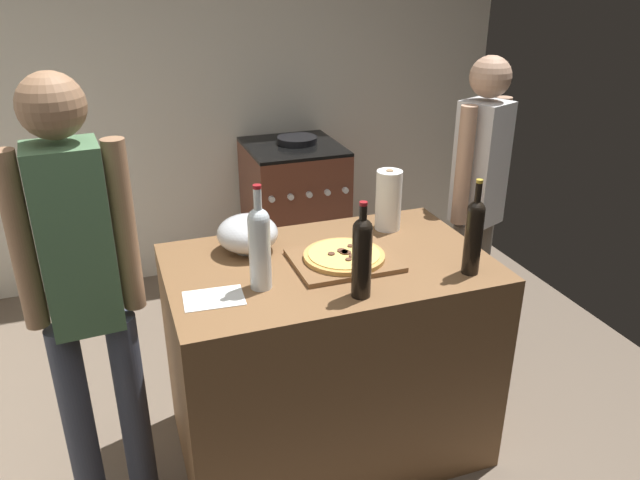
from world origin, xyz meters
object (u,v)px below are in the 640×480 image
object	(u,v)px
paper_towel_roll	(388,200)
wine_bottle_clear	(362,254)
pizza	(344,256)
person_in_stripes	(83,287)
wine_bottle_green	(260,244)
stove	(294,214)
mixing_bowl	(248,234)
person_in_red	(477,200)
wine_bottle_amber	(474,234)

from	to	relation	value
paper_towel_roll	wine_bottle_clear	bearing A→B (deg)	-123.75
pizza	person_in_stripes	distance (m)	0.96
pizza	wine_bottle_green	size ratio (longest dim) A/B	0.82
stove	mixing_bowl	bearing A→B (deg)	-114.28
mixing_bowl	person_in_stripes	xyz separation A→B (m)	(-0.63, -0.27, 0.01)
mixing_bowl	person_in_red	bearing A→B (deg)	8.90
stove	person_in_stripes	distance (m)	2.10
wine_bottle_amber	person_in_stripes	distance (m)	1.39
wine_bottle_amber	stove	world-z (taller)	wine_bottle_amber
paper_towel_roll	mixing_bowl	bearing A→B (deg)	-177.79
stove	person_in_red	xyz separation A→B (m)	(0.59, -1.16, 0.43)
wine_bottle_amber	wine_bottle_green	distance (m)	0.79
pizza	stove	bearing A→B (deg)	79.95
wine_bottle_green	stove	xyz separation A→B (m)	(0.64, 1.67, -0.60)
mixing_bowl	stove	xyz separation A→B (m)	(0.61, 1.35, -0.50)
pizza	person_in_red	distance (m)	0.97
wine_bottle_clear	person_in_red	size ratio (longest dim) A/B	0.22
mixing_bowl	person_in_red	size ratio (longest dim) A/B	0.16
person_in_stripes	stove	bearing A→B (deg)	52.63
paper_towel_roll	stove	xyz separation A→B (m)	(-0.03, 1.32, -0.56)
person_in_stripes	pizza	bearing A→B (deg)	2.06
mixing_bowl	stove	bearing A→B (deg)	65.72
paper_towel_roll	person_in_red	size ratio (longest dim) A/B	0.17
pizza	person_in_stripes	xyz separation A→B (m)	(-0.95, -0.03, 0.05)
pizza	person_in_stripes	world-z (taller)	person_in_stripes
mixing_bowl	wine_bottle_clear	size ratio (longest dim) A/B	0.70
pizza	stove	xyz separation A→B (m)	(0.28, 1.58, -0.46)
mixing_bowl	person_in_red	world-z (taller)	person_in_red
pizza	paper_towel_roll	bearing A→B (deg)	39.99
wine_bottle_amber	wine_bottle_clear	bearing A→B (deg)	-176.80
paper_towel_roll	person_in_stripes	world-z (taller)	person_in_stripes
person_in_stripes	person_in_red	bearing A→B (deg)	14.00
paper_towel_roll	stove	distance (m)	1.44
wine_bottle_amber	person_in_stripes	xyz separation A→B (m)	(-1.37, 0.20, -0.08)
paper_towel_roll	wine_bottle_green	xyz separation A→B (m)	(-0.66, -0.34, 0.04)
wine_bottle_amber	person_in_red	size ratio (longest dim) A/B	0.23
paper_towel_roll	person_in_stripes	xyz separation A→B (m)	(-1.26, -0.29, -0.05)
mixing_bowl	person_in_red	distance (m)	1.22
wine_bottle_amber	person_in_red	distance (m)	0.81
wine_bottle_clear	person_in_red	world-z (taller)	person_in_red
wine_bottle_clear	person_in_red	distance (m)	1.15
stove	person_in_red	bearing A→B (deg)	-63.06
wine_bottle_amber	stove	distance (m)	1.92
person_in_stripes	person_in_red	xyz separation A→B (m)	(1.82, 0.45, -0.08)
wine_bottle_green	wine_bottle_clear	bearing A→B (deg)	-29.43
wine_bottle_green	paper_towel_roll	bearing A→B (deg)	27.27
stove	person_in_stripes	world-z (taller)	person_in_stripes
wine_bottle_green	person_in_red	bearing A→B (deg)	22.37
paper_towel_roll	wine_bottle_clear	world-z (taller)	wine_bottle_clear
stove	person_in_stripes	size ratio (longest dim) A/B	0.58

